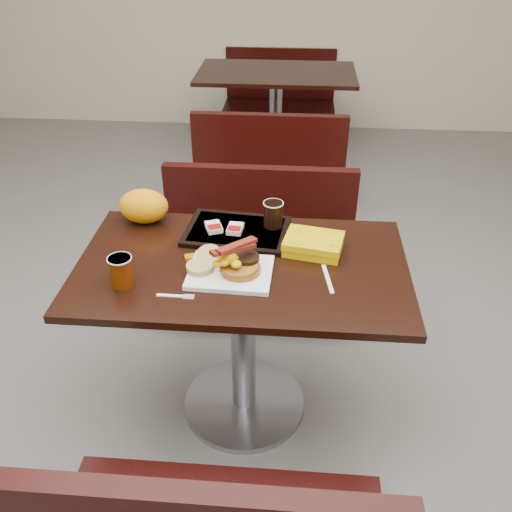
# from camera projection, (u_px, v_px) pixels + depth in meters

# --- Properties ---
(floor) EXTENTS (6.00, 7.00, 0.01)m
(floor) POSITION_uv_depth(u_px,v_px,m) (244.00, 405.00, 2.40)
(floor) COLOR slate
(floor) RESTS_ON ground
(table_near) EXTENTS (1.20, 0.70, 0.75)m
(table_near) POSITION_uv_depth(u_px,v_px,m) (243.00, 341.00, 2.19)
(table_near) COLOR black
(table_near) RESTS_ON floor
(bench_near_s) EXTENTS (1.00, 0.46, 0.72)m
(bench_near_s) POSITION_uv_depth(u_px,v_px,m) (220.00, 505.00, 1.62)
(bench_near_s) COLOR black
(bench_near_s) RESTS_ON floor
(bench_near_n) EXTENTS (1.00, 0.46, 0.72)m
(bench_near_n) POSITION_uv_depth(u_px,v_px,m) (257.00, 250.00, 2.78)
(bench_near_n) COLOR black
(bench_near_n) RESTS_ON floor
(table_far) EXTENTS (1.20, 0.70, 0.75)m
(table_far) POSITION_uv_depth(u_px,v_px,m) (276.00, 119.00, 4.36)
(table_far) COLOR black
(table_far) RESTS_ON floor
(bench_far_s) EXTENTS (1.00, 0.46, 0.72)m
(bench_far_s) POSITION_uv_depth(u_px,v_px,m) (270.00, 156.00, 3.78)
(bench_far_s) COLOR black
(bench_far_s) RESTS_ON floor
(bench_far_n) EXTENTS (1.00, 0.46, 0.72)m
(bench_far_n) POSITION_uv_depth(u_px,v_px,m) (279.00, 95.00, 4.95)
(bench_far_n) COLOR black
(bench_far_n) RESTS_ON floor
(platter) EXTENTS (0.30, 0.24, 0.02)m
(platter) POSITION_uv_depth(u_px,v_px,m) (230.00, 272.00, 1.92)
(platter) COLOR white
(platter) RESTS_ON table_near
(pancake_stack) EXTENTS (0.15, 0.15, 0.03)m
(pancake_stack) POSITION_uv_depth(u_px,v_px,m) (241.00, 267.00, 1.91)
(pancake_stack) COLOR #A0621A
(pancake_stack) RESTS_ON platter
(sausage_patty) EXTENTS (0.09, 0.09, 0.01)m
(sausage_patty) POSITION_uv_depth(u_px,v_px,m) (247.00, 258.00, 1.92)
(sausage_patty) COLOR black
(sausage_patty) RESTS_ON pancake_stack
(scrambled_eggs) EXTENTS (0.12, 0.11, 0.05)m
(scrambled_eggs) POSITION_uv_depth(u_px,v_px,m) (229.00, 259.00, 1.88)
(scrambled_eggs) COLOR #E19A04
(scrambled_eggs) RESTS_ON pancake_stack
(bacon_strips) EXTENTS (0.18, 0.17, 0.01)m
(bacon_strips) POSITION_uv_depth(u_px,v_px,m) (233.00, 248.00, 1.87)
(bacon_strips) COLOR #4E050D
(bacon_strips) RESTS_ON scrambled_eggs
(muffin_bottom) EXTENTS (0.10, 0.10, 0.02)m
(muffin_bottom) POSITION_uv_depth(u_px,v_px,m) (200.00, 267.00, 1.92)
(muffin_bottom) COLOR tan
(muffin_bottom) RESTS_ON platter
(muffin_top) EXTENTS (0.11, 0.11, 0.05)m
(muffin_top) POSITION_uv_depth(u_px,v_px,m) (209.00, 256.00, 1.95)
(muffin_top) COLOR tan
(muffin_top) RESTS_ON platter
(coffee_cup_near) EXTENTS (0.10, 0.10, 0.11)m
(coffee_cup_near) POSITION_uv_depth(u_px,v_px,m) (121.00, 271.00, 1.85)
(coffee_cup_near) COLOR #853104
(coffee_cup_near) RESTS_ON table_near
(fork) EXTENTS (0.13, 0.03, 0.00)m
(fork) POSITION_uv_depth(u_px,v_px,m) (170.00, 296.00, 1.82)
(fork) COLOR white
(fork) RESTS_ON table_near
(knife) EXTENTS (0.04, 0.17, 0.00)m
(knife) POSITION_uv_depth(u_px,v_px,m) (328.00, 279.00, 1.90)
(knife) COLOR white
(knife) RESTS_ON table_near
(condiment_syrup) EXTENTS (0.05, 0.04, 0.01)m
(condiment_syrup) POSITION_uv_depth(u_px,v_px,m) (191.00, 257.00, 2.01)
(condiment_syrup) COLOR #A15D06
(condiment_syrup) RESTS_ON table_near
(condiment_ketchup) EXTENTS (0.05, 0.04, 0.01)m
(condiment_ketchup) POSITION_uv_depth(u_px,v_px,m) (201.00, 255.00, 2.02)
(condiment_ketchup) COLOR #8C0504
(condiment_ketchup) RESTS_ON table_near
(tray) EXTENTS (0.42, 0.32, 0.02)m
(tray) POSITION_uv_depth(u_px,v_px,m) (237.00, 231.00, 2.16)
(tray) COLOR black
(tray) RESTS_ON table_near
(hashbrown_sleeve_left) EXTENTS (0.08, 0.09, 0.02)m
(hashbrown_sleeve_left) POSITION_uv_depth(u_px,v_px,m) (214.00, 227.00, 2.15)
(hashbrown_sleeve_left) COLOR silver
(hashbrown_sleeve_left) RESTS_ON tray
(hashbrown_sleeve_right) EXTENTS (0.06, 0.08, 0.02)m
(hashbrown_sleeve_right) POSITION_uv_depth(u_px,v_px,m) (235.00, 229.00, 2.14)
(hashbrown_sleeve_right) COLOR silver
(hashbrown_sleeve_right) RESTS_ON tray
(coffee_cup_far) EXTENTS (0.09, 0.09, 0.10)m
(coffee_cup_far) POSITION_uv_depth(u_px,v_px,m) (273.00, 214.00, 2.15)
(coffee_cup_far) COLOR black
(coffee_cup_far) RESTS_ON tray
(clamshell) EXTENTS (0.24, 0.20, 0.06)m
(clamshell) POSITION_uv_depth(u_px,v_px,m) (313.00, 244.00, 2.04)
(clamshell) COLOR #CEA703
(clamshell) RESTS_ON table_near
(paper_bag) EXTENTS (0.24, 0.20, 0.14)m
(paper_bag) POSITION_uv_depth(u_px,v_px,m) (144.00, 206.00, 2.21)
(paper_bag) COLOR orange
(paper_bag) RESTS_ON table_near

